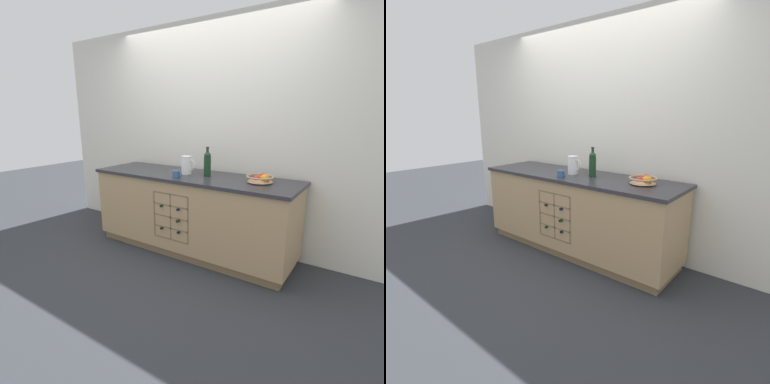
{
  "view_description": "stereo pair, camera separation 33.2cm",
  "coord_description": "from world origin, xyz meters",
  "views": [
    {
      "loc": [
        1.76,
        -2.69,
        1.53
      ],
      "look_at": [
        0.0,
        0.0,
        0.69
      ],
      "focal_mm": 28.0,
      "sensor_mm": 36.0,
      "label": 1
    },
    {
      "loc": [
        2.03,
        -2.49,
        1.53
      ],
      "look_at": [
        0.0,
        0.0,
        0.69
      ],
      "focal_mm": 28.0,
      "sensor_mm": 36.0,
      "label": 2
    }
  ],
  "objects": [
    {
      "name": "fruit_bowl",
      "position": [
        0.77,
        0.04,
        0.93
      ],
      "size": [
        0.27,
        0.27,
        0.09
      ],
      "color": "tan",
      "rests_on": "kitchen_island"
    },
    {
      "name": "ground_plane",
      "position": [
        0.0,
        0.0,
        0.0
      ],
      "size": [
        14.0,
        14.0,
        0.0
      ],
      "primitive_type": "plane",
      "color": "#2D3035"
    },
    {
      "name": "white_pitcher",
      "position": [
        -0.07,
        -0.0,
        0.99
      ],
      "size": [
        0.18,
        0.12,
        0.2
      ],
      "color": "white",
      "rests_on": "kitchen_island"
    },
    {
      "name": "back_wall",
      "position": [
        0.0,
        0.4,
        1.27
      ],
      "size": [
        4.7,
        0.06,
        2.55
      ],
      "primitive_type": "cube",
      "color": "silver",
      "rests_on": "ground_plane"
    },
    {
      "name": "standing_wine_bottle",
      "position": [
        0.18,
        0.02,
        1.03
      ],
      "size": [
        0.08,
        0.08,
        0.31
      ],
      "color": "#19381E",
      "rests_on": "kitchen_island"
    },
    {
      "name": "ceramic_mug",
      "position": [
        -0.05,
        -0.22,
        0.93
      ],
      "size": [
        0.11,
        0.08,
        0.08
      ],
      "color": "#385684",
      "rests_on": "kitchen_island"
    },
    {
      "name": "kitchen_island",
      "position": [
        -0.0,
        -0.0,
        0.45
      ],
      "size": [
        2.34,
        0.71,
        0.89
      ],
      "color": "olive",
      "rests_on": "ground_plane"
    }
  ]
}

